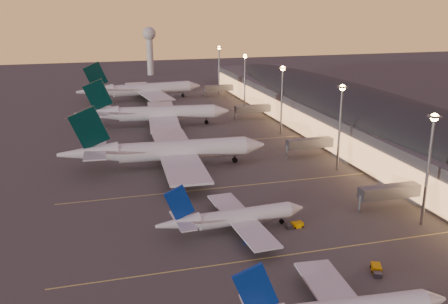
% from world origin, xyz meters
% --- Properties ---
extents(ground, '(700.00, 700.00, 0.00)m').
position_xyz_m(ground, '(0.00, 0.00, 0.00)').
color(ground, '#3D3B39').
extents(airliner_narrow_north, '(34.41, 30.75, 12.30)m').
position_xyz_m(airliner_narrow_north, '(-6.32, 8.50, 3.18)').
color(airliner_narrow_north, silver).
rests_on(airliner_narrow_north, ground).
extents(airliner_wide_near, '(62.87, 57.29, 20.12)m').
position_xyz_m(airliner_wide_near, '(-13.19, 56.57, 5.18)').
color(airliner_wide_near, silver).
rests_on(airliner_wide_near, ground).
extents(airliner_wide_mid, '(62.18, 57.00, 19.89)m').
position_xyz_m(airliner_wide_mid, '(-9.07, 110.65, 5.12)').
color(airliner_wide_mid, silver).
rests_on(airliner_wide_mid, ground).
extents(airliner_wide_far, '(64.67, 59.34, 20.69)m').
position_xyz_m(airliner_wide_far, '(-7.29, 168.64, 5.33)').
color(airliner_wide_far, silver).
rests_on(airliner_wide_far, ground).
extents(terminal_building, '(56.35, 255.00, 17.46)m').
position_xyz_m(terminal_building, '(61.84, 72.47, 8.78)').
color(terminal_building, '#4A4A4F').
rests_on(terminal_building, ground).
extents(light_masts, '(2.20, 217.20, 25.90)m').
position_xyz_m(light_masts, '(36.00, 65.00, 17.55)').
color(light_masts, gray).
rests_on(light_masts, ground).
extents(radar_tower, '(9.00, 9.00, 32.50)m').
position_xyz_m(radar_tower, '(10.00, 260.00, 21.87)').
color(radar_tower, silver).
rests_on(radar_tower, ground).
extents(lane_markings, '(90.00, 180.36, 0.00)m').
position_xyz_m(lane_markings, '(0.00, 40.00, 0.01)').
color(lane_markings, '#D8C659').
rests_on(lane_markings, ground).
extents(baggage_tug_c, '(3.98, 1.89, 1.16)m').
position_xyz_m(baggage_tug_c, '(7.75, 6.44, 0.53)').
color(baggage_tug_c, '#EBA200').
rests_on(baggage_tug_c, ground).
extents(baggage_tug_d, '(3.23, 4.50, 1.25)m').
position_xyz_m(baggage_tug_d, '(14.53, -15.73, 0.57)').
color(baggage_tug_d, '#EBA200').
rests_on(baggage_tug_d, ground).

